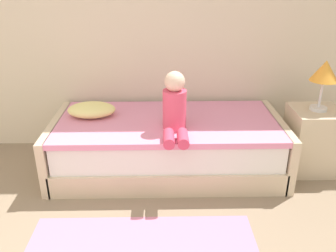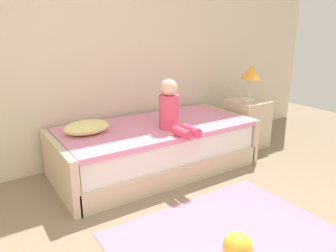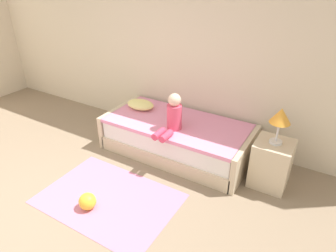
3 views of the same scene
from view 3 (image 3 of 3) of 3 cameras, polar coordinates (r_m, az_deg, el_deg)
ground_plane at (r=3.67m, az=-24.08°, el=-16.58°), size 9.20×9.20×0.00m
wall_rear at (r=4.67m, az=-1.34°, el=16.10°), size 7.20×0.10×2.90m
bed at (r=4.33m, az=1.70°, el=-2.17°), size 2.11×1.00×0.50m
nightstand at (r=3.90m, az=19.11°, el=-6.80°), size 0.44×0.44×0.60m
table_lamp at (r=3.59m, az=20.71°, el=1.54°), size 0.24×0.24×0.45m
child_figure at (r=3.91m, az=0.87°, el=1.92°), size 0.20×0.51×0.50m
pillow at (r=4.59m, az=-5.28°, el=4.10°), size 0.44×0.30×0.13m
toy_ball at (r=3.59m, az=-15.12°, el=-13.72°), size 0.20×0.20×0.20m
area_rug at (r=3.72m, az=-11.27°, el=-13.42°), size 1.60×1.10×0.01m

